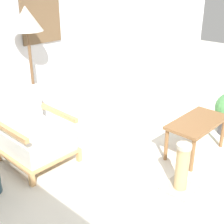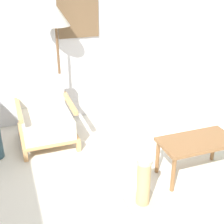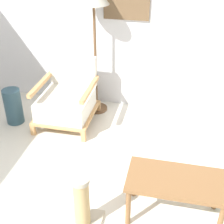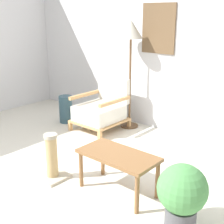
% 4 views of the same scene
% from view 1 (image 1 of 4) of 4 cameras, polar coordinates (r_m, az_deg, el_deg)
% --- Properties ---
extents(ground_plane, '(14.00, 14.00, 0.00)m').
position_cam_1_polar(ground_plane, '(3.30, 19.36, -14.85)').
color(ground_plane, silver).
extents(wall_back, '(8.00, 0.09, 2.70)m').
position_cam_1_polar(wall_back, '(4.25, -10.98, 14.89)').
color(wall_back, silver).
rests_on(wall_back, ground_plane).
extents(armchair, '(0.69, 0.74, 0.78)m').
position_cam_1_polar(armchair, '(3.64, -13.96, -4.27)').
color(armchair, tan).
rests_on(armchair, ground_plane).
extents(floor_lamp, '(0.36, 0.36, 1.68)m').
position_cam_1_polar(floor_lamp, '(3.73, -15.25, 14.43)').
color(floor_lamp, brown).
rests_on(floor_lamp, ground_plane).
extents(coffee_table, '(0.81, 0.42, 0.43)m').
position_cam_1_polar(coffee_table, '(3.78, 15.30, -2.39)').
color(coffee_table, brown).
rests_on(coffee_table, ground_plane).
extents(scratching_post, '(0.31, 0.31, 0.52)m').
position_cam_1_polar(scratching_post, '(3.18, 12.58, -10.65)').
color(scratching_post, '#B2A893').
rests_on(scratching_post, ground_plane).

